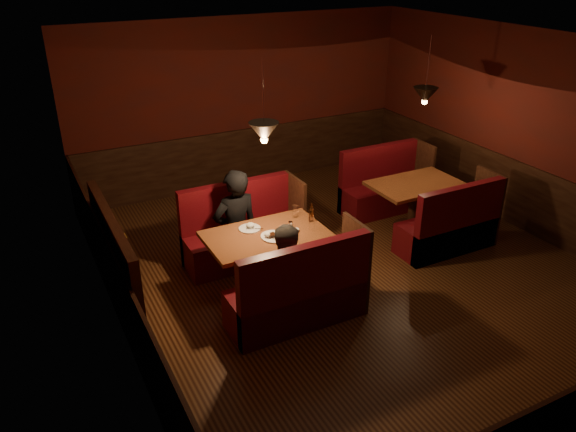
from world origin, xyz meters
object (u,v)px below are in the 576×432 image
second_table (414,195)px  diner_a (235,208)px  main_table (267,246)px  main_bench_far (242,236)px  main_bench_near (301,298)px  second_bench_near (451,229)px  diner_b (290,259)px  second_bench_far (383,190)px

second_table → diner_a: (-2.80, 0.18, 0.32)m
diner_a → main_table: bearing=97.4°
main_bench_far → second_table: 2.68m
main_table → main_bench_far: size_ratio=0.91×
main_bench_near → diner_a: (-0.15, 1.50, 0.52)m
main_bench_far → second_table: size_ratio=1.21×
main_table → second_bench_near: (2.69, -0.30, -0.27)m
main_table → diner_b: diner_b is taller
main_table → second_bench_far: 3.00m
main_table → main_bench_near: 0.87m
second_bench_far → main_bench_near: bearing=-141.7°
main_bench_far → diner_a: size_ratio=0.92×
main_table → second_bench_near: second_bench_near is taller
main_bench_far → second_bench_near: 2.91m
main_bench_far → diner_a: (-0.15, -0.16, 0.52)m
main_bench_near → second_table: (2.65, 1.32, 0.21)m
diner_a → second_bench_far: bearing=-171.8°
second_bench_near → diner_b: 2.75m
second_bench_far → diner_b: bearing=-144.9°
second_bench_near → second_table: bearing=92.2°
main_bench_near → main_table: bearing=91.2°
main_bench_near → second_bench_near: main_bench_near is taller
second_table → second_bench_near: bearing=-87.8°
main_bench_far → main_bench_near: same height
main_bench_near → diner_b: size_ratio=1.07×
main_table → diner_b: size_ratio=0.97×
second_table → diner_a: 2.82m
second_table → diner_a: size_ratio=0.76×
main_bench_near → second_bench_far: 3.41m
main_bench_near → second_bench_near: (2.68, 0.53, -0.01)m
second_bench_far → diner_b: diner_b is taller
second_bench_far → second_bench_near: size_ratio=1.00×
second_bench_far → second_bench_near: bearing=-90.0°
diner_a → diner_b: size_ratio=1.16×
second_bench_near → diner_b: bearing=-173.4°
main_bench_near → diner_b: (-0.02, 0.21, 0.40)m
second_table → second_bench_near: second_bench_near is taller
second_bench_far → diner_a: size_ratio=0.84×
main_table → main_bench_near: (0.02, -0.83, -0.25)m
main_bench_far → diner_a: diner_a is taller
diner_b → main_bench_near: bearing=-74.4°
main_bench_far → second_table: bearing=-7.2°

